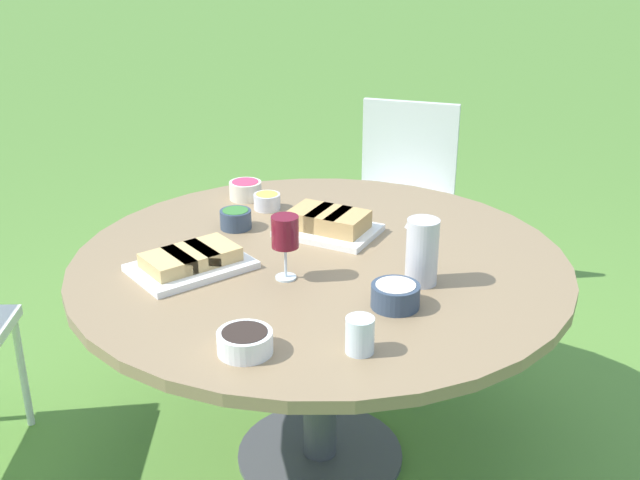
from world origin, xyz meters
The scene contains 14 objects.
ground_plane centered at (0.00, 0.00, 0.00)m, with size 40.00×40.00×0.00m, color #5B8C38.
dining_table centered at (0.00, 0.00, 0.64)m, with size 1.50×1.50×0.73m.
chair_near_left centered at (-0.01, -1.31, 0.52)m, with size 0.44×0.42×0.89m.
water_pitcher centered at (-0.32, 0.08, 0.83)m, with size 0.10×0.09×0.19m.
wine_glass centered at (0.05, 0.16, 0.87)m, with size 0.08×0.08×0.19m.
platter_bread_main centered at (0.03, -0.19, 0.77)m, with size 0.34×0.28×0.08m.
platter_charcuterie centered at (0.34, 0.18, 0.76)m, with size 0.38×0.40×0.06m.
bowl_fries centered at (0.30, -0.35, 0.76)m, with size 0.09×0.09×0.06m.
bowl_salad centered at (0.33, -0.15, 0.77)m, with size 0.10×0.10×0.06m.
bowl_olives centered at (0.02, 0.57, 0.76)m, with size 0.13×0.13×0.06m.
bowl_dip_red centered at (0.41, -0.42, 0.77)m, with size 0.12×0.12×0.07m.
bowl_dip_cream centered at (-0.28, 0.24, 0.77)m, with size 0.13×0.13×0.07m.
cup_water_near centered at (-0.25, 0.49, 0.78)m, with size 0.07×0.07×0.09m.
handbag centered at (0.94, -0.86, 0.13)m, with size 0.30×0.14×0.37m.
Camera 1 is at (-0.63, 2.10, 1.73)m, focal length 45.00 mm.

